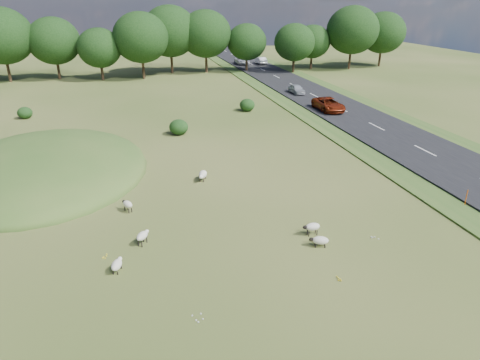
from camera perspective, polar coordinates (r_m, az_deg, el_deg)
The scene contains 16 objects.
ground at distance 44.63m, azimuth -7.75°, elevation 6.38°, with size 160.00×160.00×0.00m, color #334F18.
mound at distance 37.43m, azimuth -24.58°, elevation 1.11°, with size 16.00×20.00×4.00m, color #33561E.
road at distance 59.46m, azimuth 10.68°, elevation 10.52°, with size 8.00×150.00×0.25m, color black.
treeline at distance 78.27m, azimuth -12.40°, elevation 18.12°, with size 96.28×14.66×11.70m.
shrubs at distance 48.71m, azimuth -9.83°, elevation 8.57°, with size 27.16×12.43×1.54m.
marker_post at distance 31.69m, azimuth 27.92°, elevation -2.17°, with size 0.06×0.06×1.20m, color #D8590C.
sheep_0 at distance 24.52m, azimuth -12.88°, elevation -7.26°, with size 0.88×1.05×0.76m.
sheep_1 at distance 28.36m, azimuth -14.78°, elevation -3.14°, with size 0.80×1.04×0.74m.
sheep_2 at distance 25.12m, azimuth 9.59°, elevation -6.18°, with size 1.06×0.47×0.77m.
sheep_3 at distance 22.67m, azimuth -16.10°, elevation -10.77°, with size 0.74×1.13×0.62m.
sheep_4 at distance 32.20m, azimuth -5.01°, elevation 0.72°, with size 0.95×1.35×0.75m.
sheep_5 at distance 24.15m, azimuth 10.59°, elevation -7.92°, with size 1.14×0.75×0.63m.
car_0 at distance 90.61m, azimuth 2.80°, elevation 15.64°, with size 1.49×4.28×1.41m, color silver.
car_1 at distance 52.92m, azimuth 11.73°, elevation 9.86°, with size 2.47×5.35×1.49m, color maroon.
car_3 at distance 62.12m, azimuth 7.56°, elevation 11.95°, with size 1.48×3.68×1.25m, color #B2B5BA.
car_5 at distance 90.27m, azimuth 0.27°, elevation 15.63°, with size 2.31×5.01×1.39m, color white.
Camera 1 is at (-4.93, -22.50, 12.69)m, focal length 32.00 mm.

